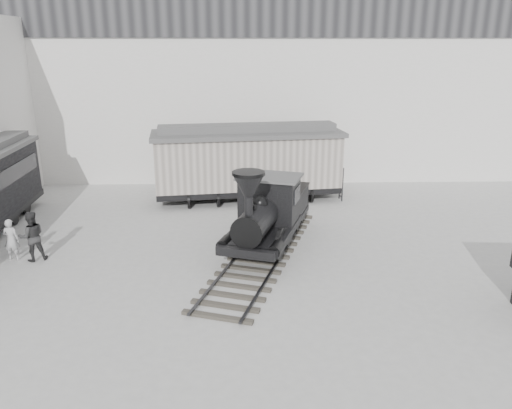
{
  "coord_description": "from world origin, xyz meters",
  "views": [
    {
      "loc": [
        0.33,
        -14.05,
        7.63
      ],
      "look_at": [
        0.84,
        3.52,
        2.0
      ],
      "focal_mm": 35.0,
      "sensor_mm": 36.0,
      "label": 1
    }
  ],
  "objects_px": {
    "boxcar": "(248,161)",
    "locomotive": "(267,216)",
    "visitor_a": "(11,240)",
    "visitor_b": "(32,236)"
  },
  "relations": [
    {
      "from": "boxcar",
      "to": "visitor_b",
      "type": "relative_size",
      "value": 5.2
    },
    {
      "from": "boxcar",
      "to": "locomotive",
      "type": "bearing_deg",
      "value": -91.58
    },
    {
      "from": "boxcar",
      "to": "visitor_b",
      "type": "height_order",
      "value": "boxcar"
    },
    {
      "from": "boxcar",
      "to": "visitor_a",
      "type": "xyz_separation_m",
      "value": [
        -8.82,
        -7.4,
        -1.24
      ]
    },
    {
      "from": "locomotive",
      "to": "visitor_a",
      "type": "distance_m",
      "value": 9.52
    },
    {
      "from": "locomotive",
      "to": "visitor_b",
      "type": "distance_m",
      "value": 8.73
    },
    {
      "from": "boxcar",
      "to": "visitor_b",
      "type": "xyz_separation_m",
      "value": [
        -8.02,
        -7.47,
        -1.1
      ]
    },
    {
      "from": "locomotive",
      "to": "visitor_b",
      "type": "height_order",
      "value": "locomotive"
    },
    {
      "from": "visitor_b",
      "to": "visitor_a",
      "type": "bearing_deg",
      "value": -31.91
    },
    {
      "from": "locomotive",
      "to": "visitor_b",
      "type": "relative_size",
      "value": 5.45
    }
  ]
}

